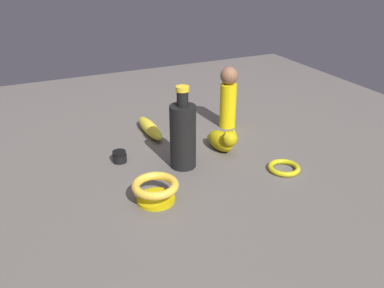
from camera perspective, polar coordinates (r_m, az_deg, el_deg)
The scene contains 8 objects.
ground at distance 1.26m, azimuth -0.00°, elevation -1.76°, with size 2.00×2.00×0.00m, color #5B5651.
person_figure_adult at distance 1.44m, azimuth 5.02°, elevation 6.51°, with size 0.07×0.07×0.22m.
bottle_tall at distance 1.17m, azimuth -1.26°, elevation 1.30°, with size 0.07×0.07×0.24m.
cat_figurine at distance 1.29m, azimuth 4.24°, elevation 0.55°, with size 0.15×0.07×0.09m.
nail_polish_jar at distance 1.25m, azimuth -9.96°, elevation -1.71°, with size 0.04×0.04×0.03m.
bangle at distance 1.22m, azimuth 12.56°, elevation -3.22°, with size 0.09×0.09×0.01m, color gold.
bowl at distance 1.04m, azimuth -5.06°, elevation -6.17°, with size 0.12×0.12×0.06m.
banana at distance 1.42m, azimuth -5.83°, elevation 2.20°, with size 0.19×0.04×0.04m, color yellow.
Camera 1 is at (-1.02, 0.47, 0.58)m, focal length 38.71 mm.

